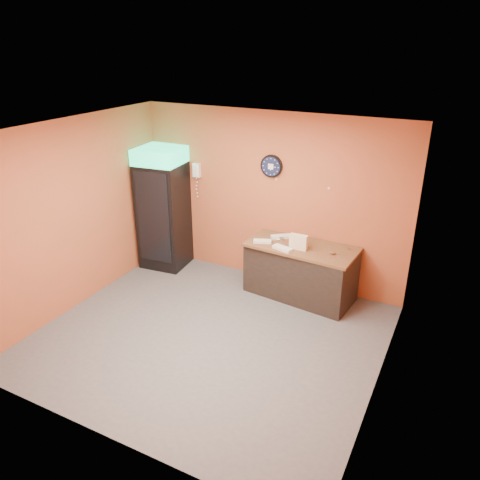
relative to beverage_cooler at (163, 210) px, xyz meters
The scene contains 15 objects.
floor 2.66m from the beverage_cooler, 40.83° to the right, with size 4.50×4.50×0.00m, color #47474C.
back_wall 1.93m from the beverage_cooler, 12.09° to the left, with size 4.50×0.02×2.80m, color #AE4F31.
left_wall 1.69m from the beverage_cooler, 103.85° to the right, with size 0.02×4.00×2.80m, color #AE4F31.
right_wall 4.42m from the beverage_cooler, 21.33° to the right, with size 0.02×4.00×2.80m, color #AE4F31.
ceiling 3.02m from the beverage_cooler, 40.83° to the right, with size 4.50×4.00×0.02m, color white.
beverage_cooler is the anchor object (origin of this frame).
prep_counter 2.63m from the beverage_cooler, ahead, with size 1.66×0.74×0.83m, color black.
wall_clock 2.12m from the beverage_cooler, 11.12° to the left, with size 0.36×0.06×0.36m.
wall_phone 0.92m from the beverage_cooler, 34.17° to the left, with size 0.13×0.11×0.24m.
butcher_paper 2.57m from the beverage_cooler, ahead, with size 1.67×0.81×0.04m, color brown.
sub_roll_stack 2.55m from the beverage_cooler, ahead, with size 0.27×0.10×0.23m.
wrapped_sandwich_left 1.98m from the beverage_cooler, ahead, with size 0.28×0.11×0.04m, color silver.
wrapped_sandwich_mid 2.37m from the beverage_cooler, ahead, with size 0.31×0.12×0.04m, color silver.
wrapped_sandwich_right 2.17m from the beverage_cooler, ahead, with size 0.31×0.12×0.04m, color silver.
kitchen_tool 2.21m from the beverage_cooler, ahead, with size 0.06×0.06×0.06m, color silver.
Camera 1 is at (2.81, -4.60, 3.81)m, focal length 35.00 mm.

